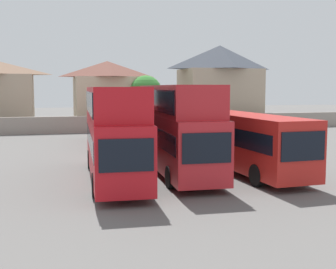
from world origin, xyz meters
name	(u,v)px	position (x,y,z in m)	size (l,w,h in m)	color
ground	(127,139)	(0.00, 18.00, 0.00)	(140.00, 140.00, 0.00)	#605E5B
depot_boundary_wall	(116,124)	(0.00, 24.73, 0.90)	(56.00, 0.50, 1.80)	gray
bus_1	(114,128)	(-3.79, -0.20, 2.73)	(3.15, 11.79, 4.85)	red
bus_2	(177,124)	(-0.16, 0.46, 2.79)	(3.09, 11.21, 4.95)	red
bus_3	(247,140)	(3.72, -0.36, 1.90)	(3.08, 10.75, 3.33)	red
bus_4	(115,121)	(-1.64, 14.33, 1.98)	(2.86, 11.11, 3.48)	#B52323
bus_5	(157,111)	(2.23, 14.89, 2.79)	(3.00, 10.50, 4.95)	#B31F24
house_terrace_centre	(108,94)	(-0.13, 30.83, 4.08)	(8.24, 7.41, 8.02)	#C6B293
house_terrace_right	(220,85)	(14.16, 30.22, 5.19)	(9.94, 7.16, 10.17)	tan
tree_left_of_lot	(146,92)	(3.83, 27.23, 4.36)	(3.69, 3.69, 6.25)	brown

